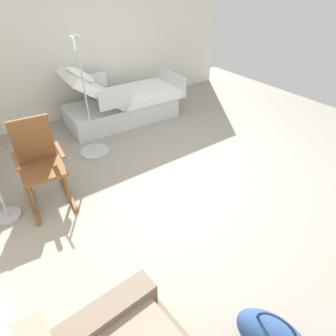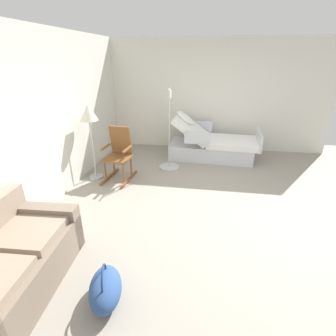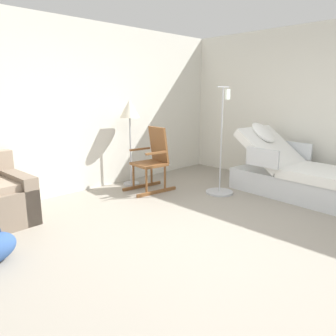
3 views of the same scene
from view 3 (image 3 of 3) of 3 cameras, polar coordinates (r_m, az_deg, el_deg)
The scene contains 7 objects.
ground_plane at distance 3.75m, azimuth 7.33°, elevation -12.22°, with size 7.28×7.28×0.00m, color gray.
back_wall at distance 5.50m, azimuth -15.16°, elevation 10.05°, with size 6.03×0.10×2.70m, color silver.
side_wall at distance 6.02m, azimuth 25.93°, elevation 9.43°, with size 0.10×5.51×2.70m, color silver.
hospital_bed at distance 5.49m, azimuth 21.59°, elevation -1.37°, with size 1.09×2.11×1.14m.
rocking_chair at distance 5.39m, azimuth -2.70°, elevation 1.36°, with size 0.81×0.55×1.05m.
floor_lamp at distance 5.64m, azimuth -6.72°, elevation 9.24°, with size 0.34×0.34×1.48m.
iv_pole at distance 5.32m, azimuth 9.10°, elevation -1.76°, with size 0.44×0.44×1.69m.
Camera 3 is at (-2.68, -2.09, 1.59)m, focal length 34.87 mm.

